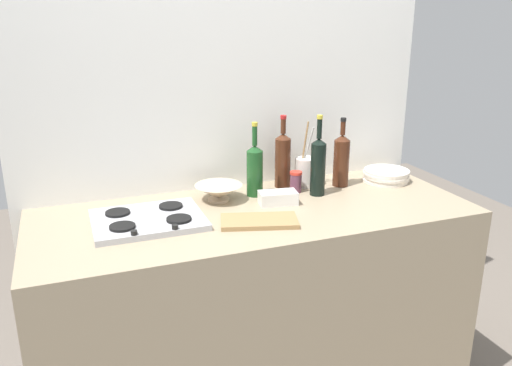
% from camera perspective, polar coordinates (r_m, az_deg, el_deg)
% --- Properties ---
extents(counter_block, '(1.80, 0.70, 0.90)m').
position_cam_1_polar(counter_block, '(2.35, 0.00, -13.34)').
color(counter_block, tan).
rests_on(counter_block, ground).
extents(backsplash_panel, '(1.90, 0.06, 2.40)m').
position_cam_1_polar(backsplash_panel, '(2.41, -3.19, 6.67)').
color(backsplash_panel, white).
rests_on(backsplash_panel, ground).
extents(stovetop_hob, '(0.42, 0.33, 0.04)m').
position_cam_1_polar(stovetop_hob, '(2.07, -11.66, -3.91)').
color(stovetop_hob, '#B2B2B7').
rests_on(stovetop_hob, counter_block).
extents(plate_stack, '(0.22, 0.22, 0.06)m').
position_cam_1_polar(plate_stack, '(2.59, 13.97, 0.80)').
color(plate_stack, silver).
rests_on(plate_stack, counter_block).
extents(wine_bottle_leftmost, '(0.07, 0.07, 0.36)m').
position_cam_1_polar(wine_bottle_leftmost, '(2.31, 6.76, 1.94)').
color(wine_bottle_leftmost, black).
rests_on(wine_bottle_leftmost, counter_block).
extents(wine_bottle_mid_left, '(0.07, 0.07, 0.33)m').
position_cam_1_polar(wine_bottle_mid_left, '(2.29, -0.14, 1.52)').
color(wine_bottle_mid_left, '#19471E').
rests_on(wine_bottle_mid_left, counter_block).
extents(wine_bottle_mid_right, '(0.07, 0.07, 0.34)m').
position_cam_1_polar(wine_bottle_mid_right, '(2.41, 2.92, 2.62)').
color(wine_bottle_mid_right, '#472314').
rests_on(wine_bottle_mid_right, counter_block).
extents(wine_bottle_rightmost, '(0.07, 0.07, 0.32)m').
position_cam_1_polar(wine_bottle_rightmost, '(2.46, 9.27, 2.55)').
color(wine_bottle_rightmost, '#472314').
rests_on(wine_bottle_rightmost, counter_block).
extents(mixing_bowl, '(0.21, 0.21, 0.07)m').
position_cam_1_polar(mixing_bowl, '(2.26, -4.08, -0.96)').
color(mixing_bowl, beige).
rests_on(mixing_bowl, counter_block).
extents(butter_dish, '(0.17, 0.11, 0.05)m').
position_cam_1_polar(butter_dish, '(2.22, 2.40, -1.63)').
color(butter_dish, white).
rests_on(butter_dish, counter_block).
extents(utensil_crock, '(0.10, 0.10, 0.30)m').
position_cam_1_polar(utensil_crock, '(2.45, 5.44, 1.28)').
color(utensil_crock, silver).
rests_on(utensil_crock, counter_block).
extents(condiment_jar_front, '(0.06, 0.06, 0.10)m').
position_cam_1_polar(condiment_jar_front, '(2.36, 4.35, 0.14)').
color(condiment_jar_front, '#66384C').
rests_on(condiment_jar_front, counter_block).
extents(cutting_board, '(0.32, 0.22, 0.02)m').
position_cam_1_polar(cutting_board, '(2.02, 0.35, -4.17)').
color(cutting_board, '#9E7A4C').
rests_on(cutting_board, counter_block).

